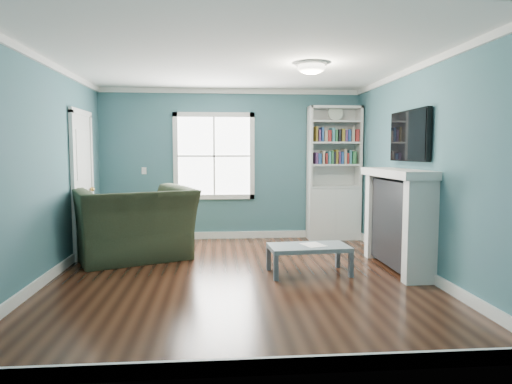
{
  "coord_description": "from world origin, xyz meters",
  "views": [
    {
      "loc": [
        -0.25,
        -5.46,
        1.52
      ],
      "look_at": [
        0.25,
        0.4,
        1.0
      ],
      "focal_mm": 32.0,
      "sensor_mm": 36.0,
      "label": 1
    }
  ],
  "objects": [
    {
      "name": "door",
      "position": [
        -2.22,
        1.4,
        1.07
      ],
      "size": [
        0.12,
        0.98,
        2.17
      ],
      "color": "silver",
      "rests_on": "ground"
    },
    {
      "name": "room_walls",
      "position": [
        0.0,
        0.0,
        1.58
      ],
      "size": [
        5.0,
        5.0,
        5.0
      ],
      "color": "#38696D",
      "rests_on": "ground"
    },
    {
      "name": "fireplace",
      "position": [
        2.08,
        0.2,
        0.64
      ],
      "size": [
        0.44,
        1.58,
        1.3
      ],
      "color": "black",
      "rests_on": "ground"
    },
    {
      "name": "trim",
      "position": [
        0.0,
        0.0,
        1.24
      ],
      "size": [
        4.5,
        5.0,
        2.6
      ],
      "color": "white",
      "rests_on": "ground"
    },
    {
      "name": "recliner",
      "position": [
        -1.45,
        1.09,
        0.68
      ],
      "size": [
        1.84,
        1.56,
        1.37
      ],
      "primitive_type": "imported",
      "rotation": [
        0.0,
        0.0,
        -2.73
      ],
      "color": "black",
      "rests_on": "ground"
    },
    {
      "name": "tv",
      "position": [
        2.2,
        0.2,
        1.72
      ],
      "size": [
        0.06,
        1.1,
        0.65
      ],
      "primitive_type": "cube",
      "color": "black",
      "rests_on": "fireplace"
    },
    {
      "name": "bookshelf",
      "position": [
        1.77,
        2.3,
        0.92
      ],
      "size": [
        0.9,
        0.35,
        2.31
      ],
      "color": "silver",
      "rests_on": "ground"
    },
    {
      "name": "coffee_table",
      "position": [
        0.88,
        0.06,
        0.31
      ],
      "size": [
        1.02,
        0.6,
        0.36
      ],
      "rotation": [
        0.0,
        0.0,
        0.07
      ],
      "color": "#505760",
      "rests_on": "ground"
    },
    {
      "name": "light_switch",
      "position": [
        -1.5,
        2.48,
        1.2
      ],
      "size": [
        0.08,
        0.01,
        0.12
      ],
      "primitive_type": "cube",
      "color": "white",
      "rests_on": "room_walls"
    },
    {
      "name": "ceiling_fixture",
      "position": [
        0.9,
        0.1,
        2.55
      ],
      "size": [
        0.38,
        0.38,
        0.15
      ],
      "color": "white",
      "rests_on": "room_walls"
    },
    {
      "name": "paper_sheet",
      "position": [
        0.94,
        0.08,
        0.36
      ],
      "size": [
        0.32,
        0.37,
        0.0
      ],
      "primitive_type": "cube",
      "rotation": [
        0.0,
        0.0,
        0.31
      ],
      "color": "white",
      "rests_on": "coffee_table"
    },
    {
      "name": "floor",
      "position": [
        0.0,
        0.0,
        0.0
      ],
      "size": [
        5.0,
        5.0,
        0.0
      ],
      "primitive_type": "plane",
      "color": "black",
      "rests_on": "ground"
    },
    {
      "name": "window",
      "position": [
        -0.3,
        2.49,
        1.45
      ],
      "size": [
        1.4,
        0.06,
        1.5
      ],
      "color": "white",
      "rests_on": "room_walls"
    }
  ]
}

